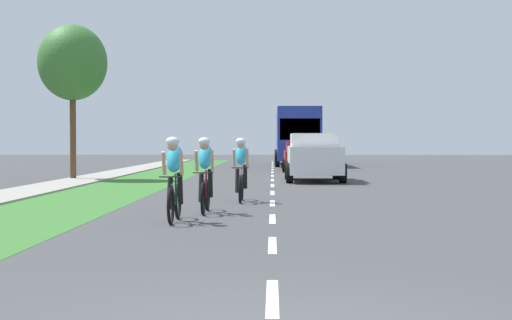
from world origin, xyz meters
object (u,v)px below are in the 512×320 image
bus_blue (297,134)px  cyclist_distant (241,169)px  suv_white (314,156)px  cyclist_trailing (205,174)px  street_tree_near (73,63)px  cyclist_lead (174,178)px  sedan_red (302,156)px

bus_blue → cyclist_distant: bearing=-94.4°
cyclist_distant → suv_white: suv_white is taller
cyclist_trailing → suv_white: (2.96, 13.01, 0.14)m
suv_white → bus_blue: bearing=90.1°
cyclist_trailing → street_tree_near: street_tree_near is taller
suv_white → bus_blue: (-0.03, 19.75, 1.03)m
cyclist_lead → street_tree_near: size_ratio=0.28×
sedan_red → cyclist_lead: bearing=-97.7°
cyclist_trailing → cyclist_lead: bearing=-103.1°
sedan_red → street_tree_near: (-9.32, -8.40, 3.79)m
sedan_red → street_tree_near: 13.11m
suv_white → sedan_red: (-0.08, 9.46, -0.18)m
cyclist_lead → sedan_red: size_ratio=0.40×
sedan_red → bus_blue: bus_blue is taller
cyclist_lead → sedan_red: 24.50m
cyclist_lead → street_tree_near: street_tree_near is taller
cyclist_trailing → cyclist_distant: same height
suv_white → bus_blue: size_ratio=0.41×
cyclist_trailing → street_tree_near: bearing=114.6°
cyclist_distant → bus_blue: 29.89m
cyclist_lead → suv_white: bearing=77.1°
sedan_red → street_tree_near: size_ratio=0.71×
cyclist_lead → sedan_red: cyclist_lead is taller
cyclist_lead → street_tree_near: 17.39m
bus_blue → street_tree_near: size_ratio=1.91×
cyclist_distant → bus_blue: (2.31, 29.78, 1.17)m
cyclist_trailing → bus_blue: bus_blue is taller
suv_white → street_tree_near: 10.13m
cyclist_trailing → suv_white: suv_white is taller
sedan_red → street_tree_near: street_tree_near is taller
cyclist_distant → suv_white: size_ratio=0.37×
street_tree_near → suv_white: bearing=-6.4°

